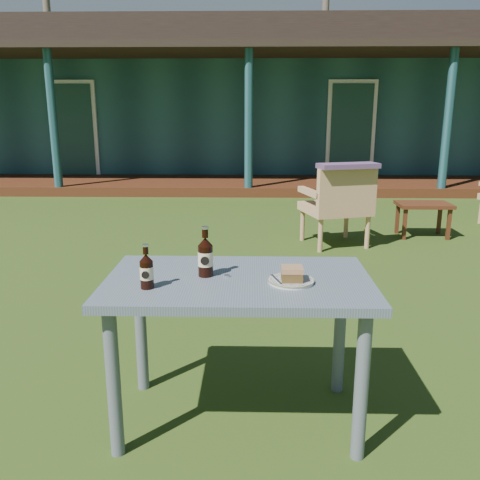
{
  "coord_description": "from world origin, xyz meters",
  "views": [
    {
      "loc": [
        0.06,
        -3.77,
        1.46
      ],
      "look_at": [
        0.0,
        -1.3,
        0.82
      ],
      "focal_mm": 38.0,
      "sensor_mm": 36.0,
      "label": 1
    }
  ],
  "objects_px": {
    "cake_slice": "(292,274)",
    "cola_bottle_near": "(205,256)",
    "cafe_table": "(238,299)",
    "armchair_left": "(339,202)",
    "plate": "(291,281)",
    "side_table": "(424,208)",
    "cola_bottle_far": "(147,271)"
  },
  "relations": [
    {
      "from": "cola_bottle_far",
      "to": "armchair_left",
      "type": "xyz_separation_m",
      "value": [
        1.38,
        3.35,
        -0.31
      ]
    },
    {
      "from": "cola_bottle_near",
      "to": "cola_bottle_far",
      "type": "relative_size",
      "value": 1.2
    },
    {
      "from": "cafe_table",
      "to": "armchair_left",
      "type": "height_order",
      "value": "armchair_left"
    },
    {
      "from": "cola_bottle_far",
      "to": "cola_bottle_near",
      "type": "bearing_deg",
      "value": 35.74
    },
    {
      "from": "cola_bottle_near",
      "to": "side_table",
      "type": "bearing_deg",
      "value": 58.78
    },
    {
      "from": "armchair_left",
      "to": "cola_bottle_near",
      "type": "bearing_deg",
      "value": -109.73
    },
    {
      "from": "cafe_table",
      "to": "side_table",
      "type": "height_order",
      "value": "cafe_table"
    },
    {
      "from": "cake_slice",
      "to": "cola_bottle_near",
      "type": "xyz_separation_m",
      "value": [
        -0.39,
        0.1,
        0.05
      ]
    },
    {
      "from": "cake_slice",
      "to": "cola_bottle_far",
      "type": "relative_size",
      "value": 0.48
    },
    {
      "from": "cake_slice",
      "to": "side_table",
      "type": "bearing_deg",
      "value": 64.01
    },
    {
      "from": "plate",
      "to": "cola_bottle_near",
      "type": "height_order",
      "value": "cola_bottle_near"
    },
    {
      "from": "cafe_table",
      "to": "cola_bottle_far",
      "type": "height_order",
      "value": "cola_bottle_far"
    },
    {
      "from": "cake_slice",
      "to": "cola_bottle_near",
      "type": "bearing_deg",
      "value": 166.14
    },
    {
      "from": "cola_bottle_far",
      "to": "armchair_left",
      "type": "bearing_deg",
      "value": 67.68
    },
    {
      "from": "plate",
      "to": "armchair_left",
      "type": "distance_m",
      "value": 3.36
    },
    {
      "from": "plate",
      "to": "side_table",
      "type": "distance_m",
      "value": 4.16
    },
    {
      "from": "plate",
      "to": "side_table",
      "type": "height_order",
      "value": "plate"
    },
    {
      "from": "cafe_table",
      "to": "cola_bottle_near",
      "type": "distance_m",
      "value": 0.25
    },
    {
      "from": "cola_bottle_near",
      "to": "cola_bottle_far",
      "type": "distance_m",
      "value": 0.29
    },
    {
      "from": "cake_slice",
      "to": "plate",
      "type": "bearing_deg",
      "value": 99.14
    },
    {
      "from": "plate",
      "to": "armchair_left",
      "type": "relative_size",
      "value": 0.23
    },
    {
      "from": "cake_slice",
      "to": "cola_bottle_near",
      "type": "distance_m",
      "value": 0.4
    },
    {
      "from": "cola_bottle_near",
      "to": "plate",
      "type": "bearing_deg",
      "value": -12.2
    },
    {
      "from": "cola_bottle_far",
      "to": "armchair_left",
      "type": "height_order",
      "value": "cola_bottle_far"
    },
    {
      "from": "cafe_table",
      "to": "armchair_left",
      "type": "relative_size",
      "value": 1.38
    },
    {
      "from": "plate",
      "to": "cake_slice",
      "type": "height_order",
      "value": "cake_slice"
    },
    {
      "from": "plate",
      "to": "side_table",
      "type": "bearing_deg",
      "value": 63.91
    },
    {
      "from": "cola_bottle_far",
      "to": "cafe_table",
      "type": "bearing_deg",
      "value": 19.92
    },
    {
      "from": "cola_bottle_far",
      "to": "side_table",
      "type": "xyz_separation_m",
      "value": [
        2.44,
        3.81,
        -0.46
      ]
    },
    {
      "from": "plate",
      "to": "cola_bottle_near",
      "type": "relative_size",
      "value": 0.88
    },
    {
      "from": "side_table",
      "to": "armchair_left",
      "type": "bearing_deg",
      "value": -156.76
    },
    {
      "from": "cafe_table",
      "to": "side_table",
      "type": "bearing_deg",
      "value": 60.74
    }
  ]
}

